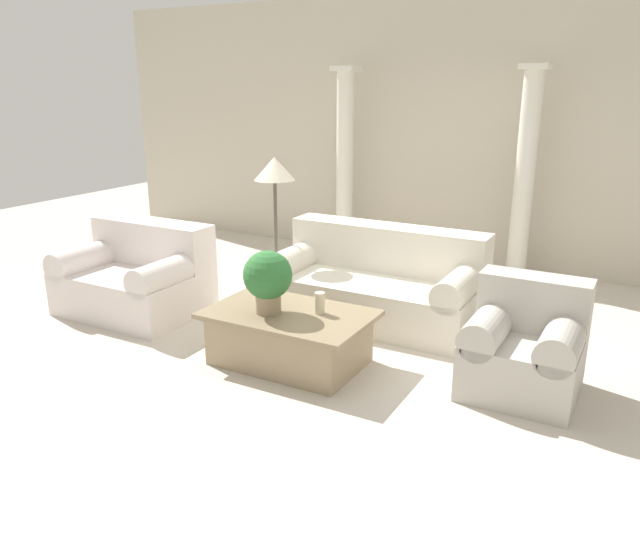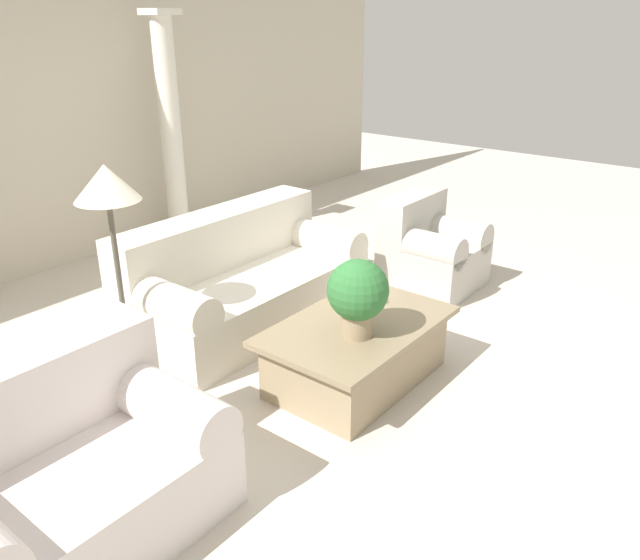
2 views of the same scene
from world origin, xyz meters
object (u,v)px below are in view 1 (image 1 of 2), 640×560
object	(u,v)px
sofa_long	(377,283)
floor_lamp	(275,179)
coffee_table	(289,337)
armchair	(525,345)
potted_plant	(268,278)
loveseat	(138,276)

from	to	relation	value
sofa_long	floor_lamp	distance (m)	1.44
floor_lamp	sofa_long	bearing A→B (deg)	1.54
coffee_table	armchair	world-z (taller)	armchair
potted_plant	armchair	bearing A→B (deg)	15.44
loveseat	potted_plant	xyz separation A→B (m)	(1.82, -0.41, 0.37)
sofa_long	floor_lamp	xyz separation A→B (m)	(-1.12, -0.03, 0.91)
sofa_long	coffee_table	xyz separation A→B (m)	(-0.20, -1.28, -0.12)
potted_plant	floor_lamp	xyz separation A→B (m)	(-0.79, 1.33, 0.54)
sofa_long	potted_plant	world-z (taller)	potted_plant
potted_plant	armchair	size ratio (longest dim) A/B	0.61
loveseat	potted_plant	bearing A→B (deg)	-12.69
floor_lamp	potted_plant	bearing A→B (deg)	-59.49
floor_lamp	armchair	world-z (taller)	floor_lamp
sofa_long	coffee_table	size ratio (longest dim) A/B	1.51
potted_plant	floor_lamp	size ratio (longest dim) A/B	0.34
coffee_table	armchair	distance (m)	1.80
sofa_long	armchair	world-z (taller)	sofa_long
loveseat	coffee_table	size ratio (longest dim) A/B	1.03
sofa_long	loveseat	xyz separation A→B (m)	(-2.15, -0.95, 0.01)
sofa_long	armchair	bearing A→B (deg)	-28.56
loveseat	sofa_long	bearing A→B (deg)	23.88
sofa_long	loveseat	world-z (taller)	same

